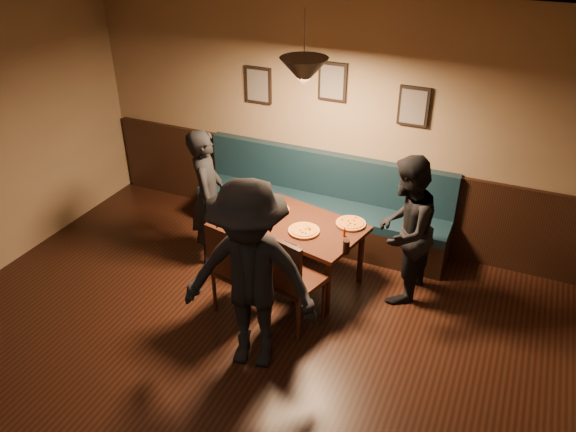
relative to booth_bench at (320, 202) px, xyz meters
The scene contains 22 objects.
ceiling 3.94m from the booth_bench, 90.00° to the right, with size 7.00×7.00×0.00m, color silver.
wall_back 0.95m from the booth_bench, 90.00° to the left, with size 6.00×6.00×0.00m, color #8C704F.
wainscot 0.27m from the booth_bench, 90.00° to the left, with size 5.88×0.06×1.00m, color black.
booth_bench is the anchor object (origin of this frame).
picture_left 1.52m from the booth_bench, 163.30° to the left, with size 0.32×0.04×0.42m, color black.
picture_center 1.38m from the booth_bench, 90.00° to the left, with size 0.32×0.04×0.42m, color black.
picture_right 1.52m from the booth_bench, 16.70° to the left, with size 0.32×0.04×0.42m, color black.
pendant_lamp 1.93m from the booth_bench, 82.79° to the right, with size 0.44×0.44×0.25m, color black.
dining_table 0.82m from the booth_bench, 82.79° to the right, with size 1.24×0.80×0.66m, color #321A0E.
chair_near_left 1.54m from the booth_bench, 98.58° to the right, with size 0.45×0.45×1.01m, color #311F0D, non-canonical shape.
chair_near_right 1.52m from the booth_bench, 77.57° to the right, with size 0.45×0.45×1.02m, color #311A0D, non-canonical shape.
diner_left 1.32m from the booth_bench, 139.20° to the right, with size 0.56×0.37×1.54m, color black.
diner_right 1.34m from the booth_bench, 30.60° to the right, with size 0.75×0.59×1.55m, color black.
diner_front 2.16m from the booth_bench, 85.03° to the right, with size 1.15×0.66×1.78m, color black.
pizza_a 0.75m from the booth_bench, 112.35° to the right, with size 0.34×0.34×0.04m, color orange.
pizza_b 0.97m from the booth_bench, 79.05° to the right, with size 0.32×0.32×0.04m, color #C68625.
pizza_c 0.85m from the booth_bench, 46.91° to the right, with size 0.31×0.31×0.04m, color orange.
soda_glass 1.33m from the booth_bench, 58.41° to the right, with size 0.07×0.07×0.14m, color black.
tabasco_bottle 1.04m from the booth_bench, 55.64° to the right, with size 0.02×0.02×0.11m, color #A12205.
napkin_a 0.69m from the booth_bench, 130.97° to the right, with size 0.14×0.14×0.01m, color #1D6F2C.
napkin_b 1.15m from the booth_bench, 112.72° to the right, with size 0.16×0.16×0.01m, color #1D6E20.
cutlery_set 1.19m from the booth_bench, 86.75° to the right, with size 0.02×0.20×0.00m, color silver.
Camera 1 is at (1.98, -2.19, 3.66)m, focal length 35.08 mm.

